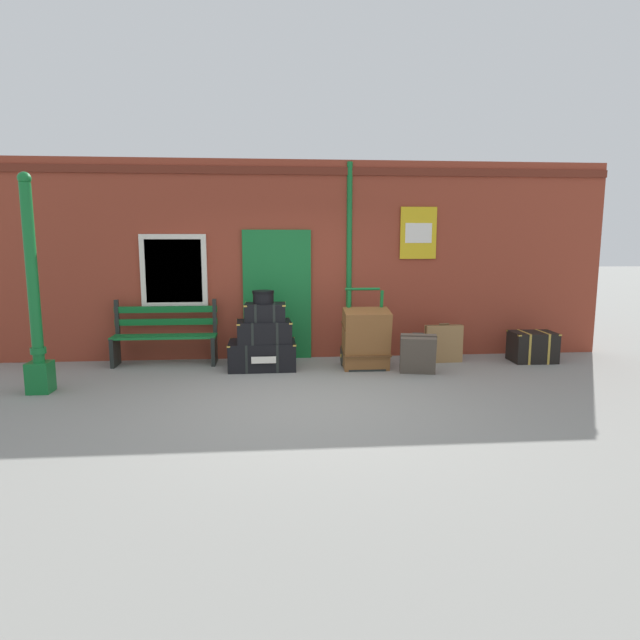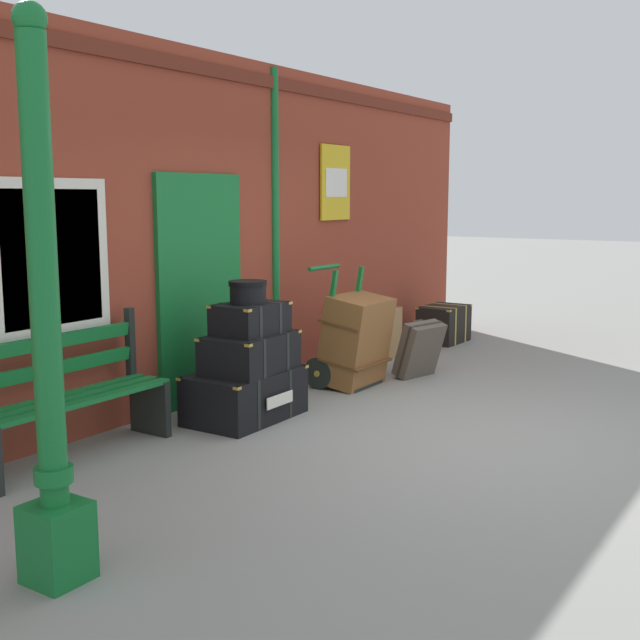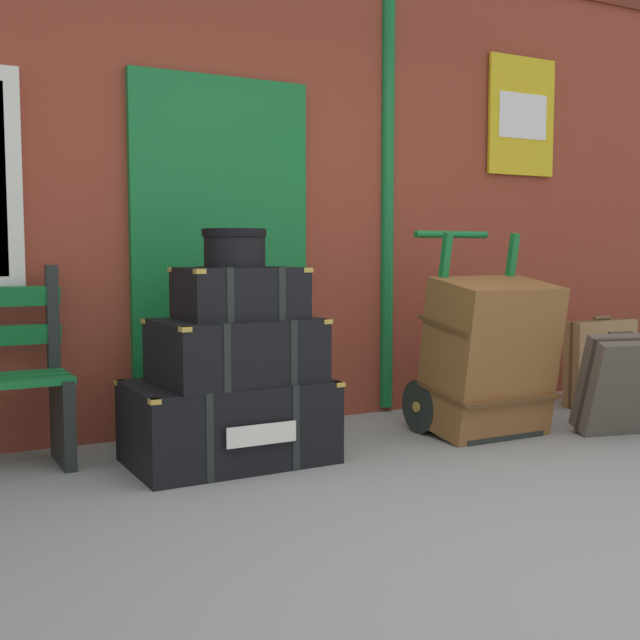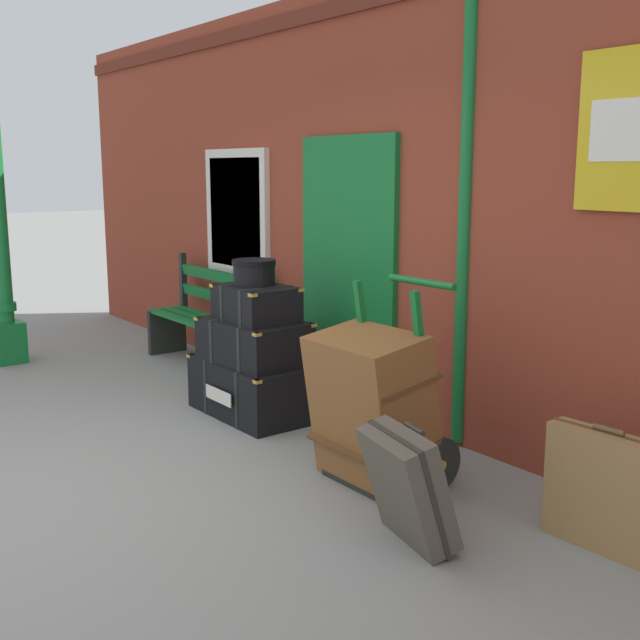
% 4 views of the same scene
% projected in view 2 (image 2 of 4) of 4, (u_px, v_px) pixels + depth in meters
% --- Properties ---
extents(ground_plane, '(60.00, 60.00, 0.00)m').
position_uv_depth(ground_plane, '(457.00, 436.00, 6.37)').
color(ground_plane, gray).
extents(brick_facade, '(10.40, 0.35, 3.20)m').
position_uv_depth(brick_facade, '(204.00, 228.00, 7.51)').
color(brick_facade, brown).
rests_on(brick_facade, ground).
extents(lamp_post, '(0.28, 0.28, 2.76)m').
position_uv_depth(lamp_post, '(49.00, 377.00, 3.82)').
color(lamp_post, '#146B2D').
rests_on(lamp_post, ground).
extents(platform_bench, '(1.60, 0.43, 1.01)m').
position_uv_depth(platform_bench, '(67.00, 399.00, 5.78)').
color(platform_bench, '#146B2D').
rests_on(platform_bench, ground).
extents(steamer_trunk_base, '(1.02, 0.68, 0.43)m').
position_uv_depth(steamer_trunk_base, '(245.00, 395.00, 6.84)').
color(steamer_trunk_base, black).
rests_on(steamer_trunk_base, ground).
extents(steamer_trunk_middle, '(0.84, 0.60, 0.33)m').
position_uv_depth(steamer_trunk_middle, '(250.00, 352.00, 6.80)').
color(steamer_trunk_middle, black).
rests_on(steamer_trunk_middle, steamer_trunk_base).
extents(steamer_trunk_top, '(0.61, 0.46, 0.27)m').
position_uv_depth(steamer_trunk_top, '(250.00, 318.00, 6.77)').
color(steamer_trunk_top, black).
rests_on(steamer_trunk_top, steamer_trunk_middle).
extents(round_hatbox, '(0.32, 0.32, 0.19)m').
position_uv_depth(round_hatbox, '(248.00, 291.00, 6.72)').
color(round_hatbox, black).
rests_on(round_hatbox, steamer_trunk_top).
extents(porters_trolley, '(0.71, 0.56, 1.21)m').
position_uv_depth(porters_trolley, '(341.00, 357.00, 8.12)').
color(porters_trolley, black).
rests_on(porters_trolley, ground).
extents(large_brown_trunk, '(0.70, 0.57, 0.94)m').
position_uv_depth(large_brown_trunk, '(356.00, 340.00, 8.00)').
color(large_brown_trunk, brown).
rests_on(large_brown_trunk, ground).
extents(suitcase_cream, '(0.61, 0.17, 0.64)m').
position_uv_depth(suitcase_cream, '(386.00, 335.00, 9.31)').
color(suitcase_cream, olive).
rests_on(suitcase_cream, ground).
extents(suitcase_tan, '(0.57, 0.45, 0.61)m').
position_uv_depth(suitcase_tan, '(420.00, 349.00, 8.41)').
color(suitcase_tan, '#51473D').
rests_on(suitcase_tan, ground).
extents(corner_trunk, '(0.70, 0.51, 0.49)m').
position_uv_depth(corner_trunk, '(444.00, 324.00, 10.47)').
color(corner_trunk, black).
rests_on(corner_trunk, ground).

